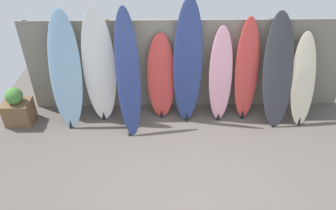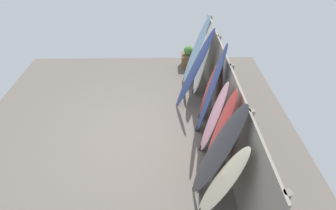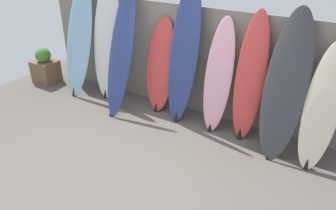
{
  "view_description": "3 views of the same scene",
  "coord_description": "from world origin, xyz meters",
  "px_view_note": "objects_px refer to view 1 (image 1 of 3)",
  "views": [
    {
      "loc": [
        -0.49,
        -3.5,
        3.86
      ],
      "look_at": [
        -0.41,
        0.97,
        0.71
      ],
      "focal_mm": 35.0,
      "sensor_mm": 36.0,
      "label": 1
    },
    {
      "loc": [
        4.55,
        0.7,
        4.28
      ],
      "look_at": [
        0.03,
        0.78,
        0.84
      ],
      "focal_mm": 28.0,
      "sensor_mm": 36.0,
      "label": 2
    },
    {
      "loc": [
        2.27,
        -2.62,
        2.83
      ],
      "look_at": [
        0.37,
        0.52,
        0.86
      ],
      "focal_mm": 35.0,
      "sensor_mm": 36.0,
      "label": 3
    }
  ],
  "objects_px": {
    "surfboard_red_6": "(247,71)",
    "planter_box": "(18,108)",
    "surfboard_navy_4": "(188,64)",
    "surfboard_cream_8": "(303,81)",
    "surfboard_white_1": "(99,67)",
    "surfboard_pink_5": "(221,75)",
    "surfboard_red_3": "(161,78)",
    "surfboard_skyblue_0": "(65,72)",
    "surfboard_navy_2": "(128,74)",
    "surfboard_charcoal_7": "(278,72)"
  },
  "relations": [
    {
      "from": "surfboard_red_6",
      "to": "planter_box",
      "type": "height_order",
      "value": "surfboard_red_6"
    },
    {
      "from": "surfboard_navy_4",
      "to": "surfboard_cream_8",
      "type": "distance_m",
      "value": 2.13
    },
    {
      "from": "surfboard_white_1",
      "to": "surfboard_navy_4",
      "type": "xyz_separation_m",
      "value": [
        1.59,
        -0.03,
        0.08
      ]
    },
    {
      "from": "surfboard_navy_4",
      "to": "surfboard_cream_8",
      "type": "xyz_separation_m",
      "value": [
        2.1,
        -0.11,
        -0.31
      ]
    },
    {
      "from": "surfboard_pink_5",
      "to": "planter_box",
      "type": "height_order",
      "value": "surfboard_pink_5"
    },
    {
      "from": "surfboard_white_1",
      "to": "surfboard_red_3",
      "type": "relative_size",
      "value": 1.3
    },
    {
      "from": "surfboard_pink_5",
      "to": "surfboard_red_3",
      "type": "bearing_deg",
      "value": 175.74
    },
    {
      "from": "surfboard_skyblue_0",
      "to": "surfboard_cream_8",
      "type": "xyz_separation_m",
      "value": [
        4.27,
        -0.02,
        -0.22
      ]
    },
    {
      "from": "surfboard_white_1",
      "to": "planter_box",
      "type": "xyz_separation_m",
      "value": [
        -1.57,
        -0.22,
        -0.72
      ]
    },
    {
      "from": "surfboard_navy_4",
      "to": "surfboard_red_6",
      "type": "height_order",
      "value": "surfboard_navy_4"
    },
    {
      "from": "surfboard_skyblue_0",
      "to": "surfboard_navy_2",
      "type": "relative_size",
      "value": 0.97
    },
    {
      "from": "surfboard_cream_8",
      "to": "surfboard_navy_2",
      "type": "bearing_deg",
      "value": -177.62
    },
    {
      "from": "surfboard_skyblue_0",
      "to": "surfboard_white_1",
      "type": "distance_m",
      "value": 0.59
    },
    {
      "from": "surfboard_pink_5",
      "to": "surfboard_white_1",
      "type": "bearing_deg",
      "value": 178.92
    },
    {
      "from": "surfboard_cream_8",
      "to": "surfboard_pink_5",
      "type": "bearing_deg",
      "value": 176.09
    },
    {
      "from": "surfboard_red_3",
      "to": "surfboard_charcoal_7",
      "type": "bearing_deg",
      "value": -5.0
    },
    {
      "from": "surfboard_navy_4",
      "to": "planter_box",
      "type": "height_order",
      "value": "surfboard_navy_4"
    },
    {
      "from": "surfboard_charcoal_7",
      "to": "surfboard_pink_5",
      "type": "bearing_deg",
      "value": 174.19
    },
    {
      "from": "planter_box",
      "to": "surfboard_navy_2",
      "type": "bearing_deg",
      "value": -1.59
    },
    {
      "from": "surfboard_skyblue_0",
      "to": "surfboard_white_1",
      "type": "relative_size",
      "value": 0.99
    },
    {
      "from": "surfboard_white_1",
      "to": "surfboard_red_3",
      "type": "height_order",
      "value": "surfboard_white_1"
    },
    {
      "from": "surfboard_navy_4",
      "to": "surfboard_pink_5",
      "type": "height_order",
      "value": "surfboard_navy_4"
    },
    {
      "from": "surfboard_red_6",
      "to": "surfboard_navy_2",
      "type": "bearing_deg",
      "value": -172.79
    },
    {
      "from": "surfboard_cream_8",
      "to": "surfboard_red_3",
      "type": "bearing_deg",
      "value": 175.94
    },
    {
      "from": "surfboard_white_1",
      "to": "surfboard_charcoal_7",
      "type": "height_order",
      "value": "surfboard_white_1"
    },
    {
      "from": "surfboard_skyblue_0",
      "to": "surfboard_cream_8",
      "type": "relative_size",
      "value": 1.26
    },
    {
      "from": "surfboard_navy_4",
      "to": "planter_box",
      "type": "xyz_separation_m",
      "value": [
        -3.15,
        -0.18,
        -0.8
      ]
    },
    {
      "from": "planter_box",
      "to": "surfboard_red_6",
      "type": "bearing_deg",
      "value": 2.86
    },
    {
      "from": "surfboard_red_3",
      "to": "surfboard_pink_5",
      "type": "xyz_separation_m",
      "value": [
        1.09,
        -0.08,
        0.08
      ]
    },
    {
      "from": "surfboard_red_3",
      "to": "surfboard_navy_4",
      "type": "distance_m",
      "value": 0.58
    },
    {
      "from": "surfboard_cream_8",
      "to": "surfboard_navy_4",
      "type": "bearing_deg",
      "value": 176.99
    },
    {
      "from": "surfboard_navy_4",
      "to": "surfboard_cream_8",
      "type": "relative_size",
      "value": 1.37
    },
    {
      "from": "surfboard_skyblue_0",
      "to": "surfboard_red_6",
      "type": "xyz_separation_m",
      "value": [
        3.25,
        0.12,
        -0.08
      ]
    },
    {
      "from": "surfboard_skyblue_0",
      "to": "surfboard_pink_5",
      "type": "xyz_separation_m",
      "value": [
        2.77,
        0.08,
        -0.16
      ]
    },
    {
      "from": "surfboard_navy_2",
      "to": "surfboard_red_6",
      "type": "xyz_separation_m",
      "value": [
        2.13,
        0.27,
        -0.11
      ]
    },
    {
      "from": "surfboard_navy_4",
      "to": "planter_box",
      "type": "bearing_deg",
      "value": -176.67
    },
    {
      "from": "surfboard_navy_2",
      "to": "surfboard_skyblue_0",
      "type": "bearing_deg",
      "value": 172.39
    },
    {
      "from": "surfboard_charcoal_7",
      "to": "planter_box",
      "type": "distance_m",
      "value": 4.81
    },
    {
      "from": "surfboard_white_1",
      "to": "surfboard_navy_4",
      "type": "relative_size",
      "value": 0.93
    },
    {
      "from": "surfboard_cream_8",
      "to": "planter_box",
      "type": "bearing_deg",
      "value": -179.2
    },
    {
      "from": "surfboard_charcoal_7",
      "to": "surfboard_red_6",
      "type": "bearing_deg",
      "value": 165.32
    },
    {
      "from": "surfboard_navy_4",
      "to": "surfboard_pink_5",
      "type": "xyz_separation_m",
      "value": [
        0.61,
        -0.01,
        -0.25
      ]
    },
    {
      "from": "surfboard_charcoal_7",
      "to": "planter_box",
      "type": "xyz_separation_m",
      "value": [
        -4.76,
        -0.07,
        -0.67
      ]
    },
    {
      "from": "surfboard_red_3",
      "to": "surfboard_cream_8",
      "type": "xyz_separation_m",
      "value": [
        2.58,
        -0.18,
        0.01
      ]
    },
    {
      "from": "surfboard_navy_2",
      "to": "surfboard_charcoal_7",
      "type": "bearing_deg",
      "value": 2.83
    },
    {
      "from": "surfboard_white_1",
      "to": "surfboard_cream_8",
      "type": "xyz_separation_m",
      "value": [
        3.69,
        -0.14,
        -0.23
      ]
    },
    {
      "from": "surfboard_navy_4",
      "to": "surfboard_red_6",
      "type": "bearing_deg",
      "value": 1.47
    },
    {
      "from": "surfboard_white_1",
      "to": "surfboard_red_3",
      "type": "distance_m",
      "value": 1.14
    },
    {
      "from": "planter_box",
      "to": "surfboard_skyblue_0",
      "type": "bearing_deg",
      "value": 5.22
    },
    {
      "from": "surfboard_navy_2",
      "to": "surfboard_charcoal_7",
      "type": "distance_m",
      "value": 2.66
    }
  ]
}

